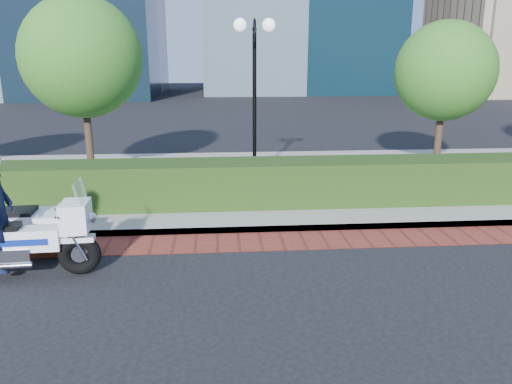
{
  "coord_description": "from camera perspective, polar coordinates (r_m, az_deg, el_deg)",
  "views": [
    {
      "loc": [
        0.03,
        -7.51,
        3.48
      ],
      "look_at": [
        0.74,
        1.51,
        1.0
      ],
      "focal_mm": 35.0,
      "sensor_mm": 36.0,
      "label": 1
    }
  ],
  "objects": [
    {
      "name": "ground",
      "position": [
        8.28,
        -4.37,
        -9.58
      ],
      "size": [
        120.0,
        120.0,
        0.0
      ],
      "primitive_type": "plane",
      "color": "black",
      "rests_on": "ground"
    },
    {
      "name": "brick_strip",
      "position": [
        9.66,
        -4.43,
        -5.8
      ],
      "size": [
        60.0,
        1.0,
        0.01
      ],
      "primitive_type": "cube",
      "color": "maroon",
      "rests_on": "ground"
    },
    {
      "name": "sidewalk",
      "position": [
        13.93,
        -4.52,
        1.14
      ],
      "size": [
        60.0,
        8.0,
        0.15
      ],
      "primitive_type": "cube",
      "color": "gray",
      "rests_on": "ground"
    },
    {
      "name": "hedge_main",
      "position": [
        11.47,
        -4.54,
        0.99
      ],
      "size": [
        18.0,
        1.2,
        1.0
      ],
      "primitive_type": "cube",
      "color": "black",
      "rests_on": "sidewalk"
    },
    {
      "name": "lamppost",
      "position": [
        12.76,
        -0.17,
        12.99
      ],
      "size": [
        1.02,
        0.7,
        4.21
      ],
      "color": "black",
      "rests_on": "sidewalk"
    },
    {
      "name": "tree_b",
      "position": [
        14.45,
        -19.3,
        14.32
      ],
      "size": [
        3.2,
        3.2,
        4.89
      ],
      "color": "#332319",
      "rests_on": "sidewalk"
    },
    {
      "name": "tree_c",
      "position": [
        15.44,
        20.78,
        12.77
      ],
      "size": [
        2.8,
        2.8,
        4.3
      ],
      "color": "#332319",
      "rests_on": "sidewalk"
    },
    {
      "name": "police_motorcycle",
      "position": [
        9.18,
        -25.73,
        -3.74
      ],
      "size": [
        2.6,
        1.83,
        2.1
      ],
      "rotation": [
        0.0,
        0.0,
        0.05
      ],
      "color": "black",
      "rests_on": "ground"
    }
  ]
}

